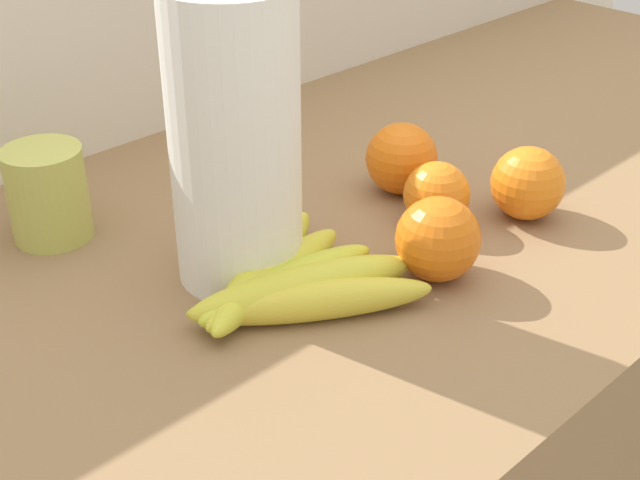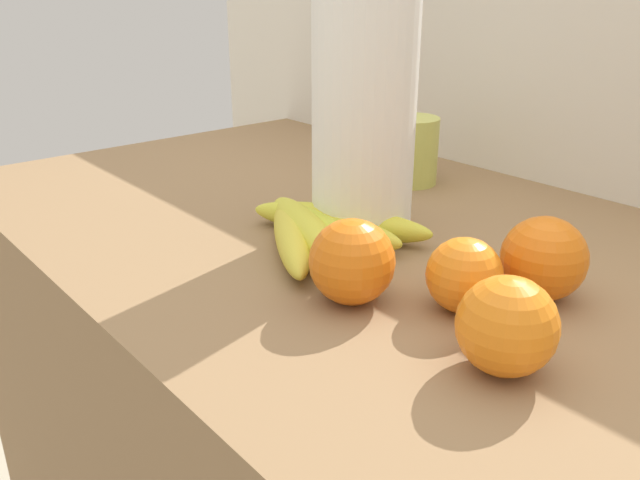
{
  "view_description": "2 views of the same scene",
  "coord_description": "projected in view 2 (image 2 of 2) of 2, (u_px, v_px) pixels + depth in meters",
  "views": [
    {
      "loc": [
        -0.66,
        -0.54,
        1.37
      ],
      "look_at": [
        -0.19,
        -0.06,
        0.98
      ],
      "focal_mm": 49.7,
      "sensor_mm": 36.0,
      "label": 1
    },
    {
      "loc": [
        0.26,
        -0.48,
        1.21
      ],
      "look_at": [
        -0.18,
        -0.1,
        0.97
      ],
      "focal_mm": 36.38,
      "sensor_mm": 36.0,
      "label": 2
    }
  ],
  "objects": [
    {
      "name": "orange_back_right",
      "position": [
        507.0,
        326.0,
        0.46
      ],
      "size": [
        0.07,
        0.07,
        0.07
      ],
      "primitive_type": "sphere",
      "color": "orange",
      "rests_on": "counter"
    },
    {
      "name": "mug",
      "position": [
        410.0,
        151.0,
        0.89
      ],
      "size": [
        0.08,
        0.08,
        0.09
      ],
      "primitive_type": "cylinder",
      "color": "#BBBF56",
      "rests_on": "counter"
    },
    {
      "name": "banana_bunch",
      "position": [
        316.0,
        228.0,
        0.69
      ],
      "size": [
        0.2,
        0.2,
        0.04
      ],
      "color": "gold",
      "rests_on": "counter"
    },
    {
      "name": "orange_right",
      "position": [
        464.0,
        275.0,
        0.55
      ],
      "size": [
        0.07,
        0.07,
        0.07
      ],
      "primitive_type": "sphere",
      "color": "orange",
      "rests_on": "counter"
    },
    {
      "name": "paper_towel_roll",
      "position": [
        364.0,
        116.0,
        0.69
      ],
      "size": [
        0.11,
        0.11,
        0.29
      ],
      "color": "white",
      "rests_on": "counter"
    },
    {
      "name": "orange_front",
      "position": [
        352.0,
        262.0,
        0.56
      ],
      "size": [
        0.08,
        0.08,
        0.08
      ],
      "primitive_type": "sphere",
      "color": "orange",
      "rests_on": "counter"
    },
    {
      "name": "orange_back_left",
      "position": [
        544.0,
        259.0,
        0.57
      ],
      "size": [
        0.08,
        0.08,
        0.08
      ],
      "primitive_type": "sphere",
      "color": "orange",
      "rests_on": "counter"
    }
  ]
}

